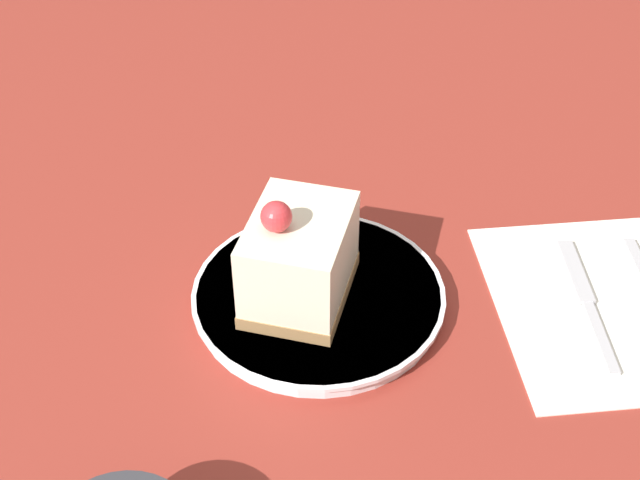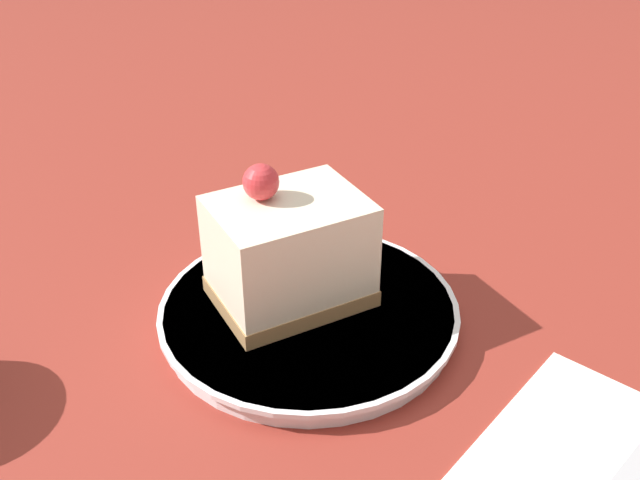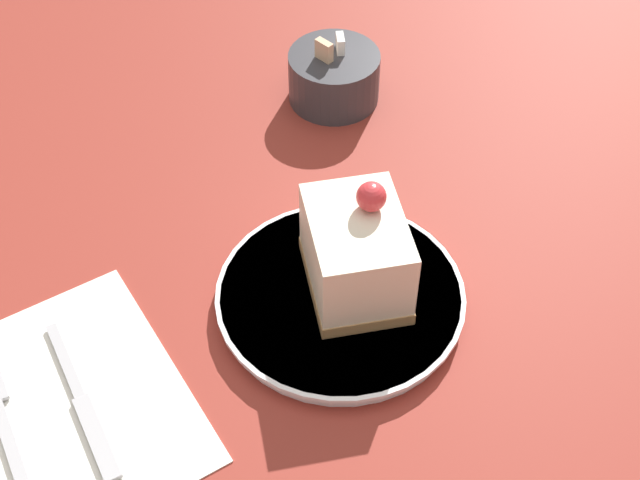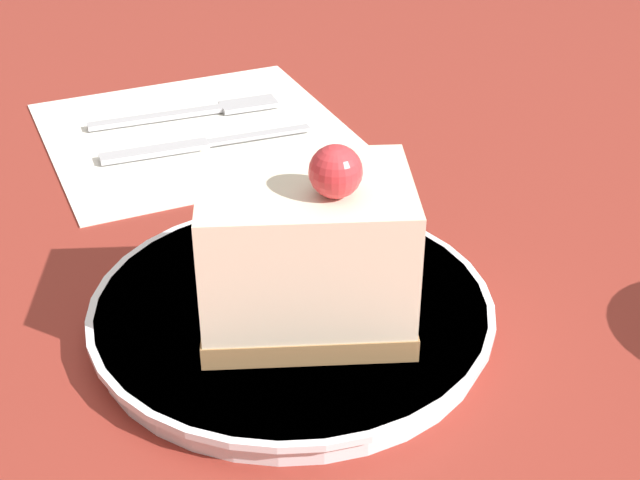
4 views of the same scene
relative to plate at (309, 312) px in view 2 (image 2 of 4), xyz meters
The scene contains 3 objects.
ground_plane 0.04m from the plate, 43.99° to the left, with size 4.00×4.00×0.00m, color maroon.
plate is the anchor object (origin of this frame).
cake_slice 0.05m from the plate, 10.50° to the left, with size 0.11×0.13×0.11m.
Camera 2 is at (-0.32, 0.27, 0.33)m, focal length 40.00 mm.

